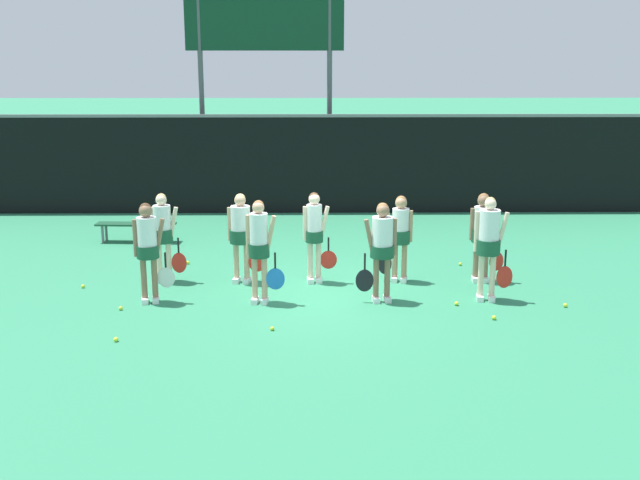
% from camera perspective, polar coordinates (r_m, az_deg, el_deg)
% --- Properties ---
extents(ground_plane, '(140.00, 140.00, 0.00)m').
position_cam_1_polar(ground_plane, '(13.46, 0.04, -3.93)').
color(ground_plane, '#2D7F56').
extents(fence_windscreen, '(60.00, 0.08, 2.65)m').
position_cam_1_polar(fence_windscreen, '(20.13, -0.23, 5.84)').
color(fence_windscreen, black).
rests_on(fence_windscreen, ground_plane).
extents(scoreboard, '(4.26, 0.15, 5.93)m').
position_cam_1_polar(scoreboard, '(20.82, -4.24, 15.27)').
color(scoreboard, '#515156').
rests_on(scoreboard, ground_plane).
extents(bench_courtside, '(1.81, 0.46, 0.44)m').
position_cam_1_polar(bench_courtside, '(17.48, -13.85, 1.06)').
color(bench_courtside, '#19472D').
rests_on(bench_courtside, ground_plane).
extents(player_0, '(0.66, 0.38, 1.73)m').
position_cam_1_polar(player_0, '(12.92, -12.99, -0.29)').
color(player_0, '#8C664C').
rests_on(player_0, ground_plane).
extents(player_1, '(0.65, 0.35, 1.78)m').
position_cam_1_polar(player_1, '(12.60, -4.64, -0.26)').
color(player_1, tan).
rests_on(player_1, ground_plane).
extents(player_2, '(0.69, 0.41, 1.72)m').
position_cam_1_polar(player_2, '(12.68, 4.74, -0.25)').
color(player_2, '#8C664C').
rests_on(player_2, ground_plane).
extents(player_3, '(0.68, 0.41, 1.80)m').
position_cam_1_polar(player_3, '(13.01, 12.75, 0.03)').
color(player_3, beige).
rests_on(player_3, ground_plane).
extents(player_4, '(0.65, 0.37, 1.67)m').
position_cam_1_polar(player_4, '(14.10, -11.87, 0.71)').
color(player_4, beige).
rests_on(player_4, ground_plane).
extents(player_5, '(0.69, 0.41, 1.68)m').
position_cam_1_polar(player_5, '(13.81, -6.03, 0.73)').
color(player_5, tan).
rests_on(player_5, ground_plane).
extents(player_6, '(0.63, 0.33, 1.70)m').
position_cam_1_polar(player_6, '(13.76, -0.41, 0.73)').
color(player_6, beige).
rests_on(player_6, ground_plane).
extents(player_7, '(0.63, 0.36, 1.63)m').
position_cam_1_polar(player_7, '(13.89, 6.12, 0.65)').
color(player_7, tan).
rests_on(player_7, ground_plane).
extents(player_8, '(0.65, 0.38, 1.67)m').
position_cam_1_polar(player_8, '(14.14, 12.29, 0.80)').
color(player_8, '#8C664C').
rests_on(player_8, ground_plane).
extents(tennis_ball_0, '(0.06, 0.06, 0.06)m').
position_cam_1_polar(tennis_ball_0, '(11.58, -3.66, -6.75)').
color(tennis_ball_0, '#CCE033').
rests_on(tennis_ball_0, ground_plane).
extents(tennis_ball_1, '(0.07, 0.07, 0.07)m').
position_cam_1_polar(tennis_ball_1, '(15.37, -5.50, -1.62)').
color(tennis_ball_1, '#CCE033').
rests_on(tennis_ball_1, ground_plane).
extents(tennis_ball_2, '(0.07, 0.07, 0.07)m').
position_cam_1_polar(tennis_ball_2, '(14.87, 13.87, -2.48)').
color(tennis_ball_2, '#CCE033').
rests_on(tennis_ball_2, ground_plane).
extents(tennis_ball_3, '(0.07, 0.07, 0.07)m').
position_cam_1_polar(tennis_ball_3, '(12.33, 13.12, -5.78)').
color(tennis_ball_3, '#CCE033').
rests_on(tennis_ball_3, ground_plane).
extents(tennis_ball_4, '(0.07, 0.07, 0.07)m').
position_cam_1_polar(tennis_ball_4, '(13.26, 18.19, -4.74)').
color(tennis_ball_4, '#CCE033').
rests_on(tennis_ball_4, ground_plane).
extents(tennis_ball_5, '(0.07, 0.07, 0.07)m').
position_cam_1_polar(tennis_ball_5, '(14.30, -17.61, -3.38)').
color(tennis_ball_5, '#CCE033').
rests_on(tennis_ball_5, ground_plane).
extents(tennis_ball_6, '(0.07, 0.07, 0.07)m').
position_cam_1_polar(tennis_ball_6, '(15.45, -10.04, -1.70)').
color(tennis_ball_6, '#CCE033').
rests_on(tennis_ball_6, ground_plane).
extents(tennis_ball_7, '(0.07, 0.07, 0.07)m').
position_cam_1_polar(tennis_ball_7, '(12.89, 10.36, -4.78)').
color(tennis_ball_7, '#CCE033').
rests_on(tennis_ball_7, ground_plane).
extents(tennis_ball_8, '(0.07, 0.07, 0.07)m').
position_cam_1_polar(tennis_ball_8, '(12.89, -14.94, -5.04)').
color(tennis_ball_8, '#CCE033').
rests_on(tennis_ball_8, ground_plane).
extents(tennis_ball_9, '(0.06, 0.06, 0.06)m').
position_cam_1_polar(tennis_ball_9, '(15.37, 10.64, -1.81)').
color(tennis_ball_9, '#CCE033').
rests_on(tennis_ball_9, ground_plane).
extents(tennis_ball_10, '(0.07, 0.07, 0.07)m').
position_cam_1_polar(tennis_ball_10, '(11.52, -15.28, -7.32)').
color(tennis_ball_10, '#CCE033').
rests_on(tennis_ball_10, ground_plane).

